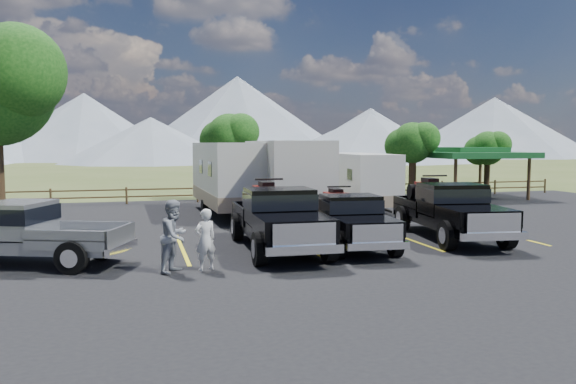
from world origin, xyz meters
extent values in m
plane|color=#455524|center=(0.00, 0.00, 0.00)|extent=(320.00, 320.00, 0.00)
cube|color=black|center=(0.00, 3.00, 0.02)|extent=(44.00, 34.00, 0.04)
cube|color=yellow|center=(-6.00, 4.00, 0.04)|extent=(0.12, 5.50, 0.01)
cube|color=yellow|center=(-2.00, 4.00, 0.04)|extent=(0.12, 5.50, 0.01)
cube|color=yellow|center=(2.00, 4.00, 0.04)|extent=(0.12, 5.50, 0.01)
cube|color=yellow|center=(6.00, 4.00, 0.04)|extent=(0.12, 5.50, 0.01)
sphere|color=#124210|center=(-11.54, 8.20, 6.08)|extent=(3.52, 3.52, 3.52)
cylinder|color=black|center=(9.00, 17.00, 1.40)|extent=(0.39, 0.39, 2.80)
sphere|color=#124210|center=(9.00, 17.00, 3.50)|extent=(2.52, 2.52, 2.52)
sphere|color=#124210|center=(9.54, 16.55, 3.77)|extent=(1.98, 1.98, 1.98)
sphere|color=#124210|center=(8.50, 17.40, 3.32)|extent=(2.16, 2.16, 2.16)
cylinder|color=black|center=(15.00, 18.00, 1.26)|extent=(0.38, 0.38, 2.52)
sphere|color=#124210|center=(15.00, 18.00, 3.15)|extent=(2.24, 2.24, 2.24)
sphere|color=#124210|center=(15.48, 17.60, 3.39)|extent=(1.76, 1.76, 1.76)
sphere|color=#124210|center=(14.55, 18.35, 2.99)|extent=(1.92, 1.92, 1.92)
cylinder|color=black|center=(-2.00, 19.00, 1.54)|extent=(0.41, 0.41, 3.08)
sphere|color=#124210|center=(-2.00, 19.00, 3.85)|extent=(2.80, 2.80, 2.80)
sphere|color=#124210|center=(-1.40, 18.50, 4.15)|extent=(2.20, 2.20, 2.20)
sphere|color=#124210|center=(-2.56, 19.44, 3.65)|extent=(2.40, 2.40, 2.40)
cylinder|color=#4E3C21|center=(-12.00, 18.50, 0.50)|extent=(0.12, 0.12, 1.00)
cylinder|color=#4E3C21|center=(-8.00, 18.50, 0.50)|extent=(0.12, 0.12, 1.00)
cylinder|color=#4E3C21|center=(-4.00, 18.50, 0.50)|extent=(0.12, 0.12, 1.00)
cylinder|color=#4E3C21|center=(0.00, 18.50, 0.50)|extent=(0.12, 0.12, 1.00)
cylinder|color=#4E3C21|center=(4.00, 18.50, 0.50)|extent=(0.12, 0.12, 1.00)
cylinder|color=#4E3C21|center=(8.00, 18.50, 0.50)|extent=(0.12, 0.12, 1.00)
cylinder|color=#4E3C21|center=(12.00, 18.50, 0.50)|extent=(0.12, 0.12, 1.00)
cylinder|color=#4E3C21|center=(16.00, 18.50, 0.50)|extent=(0.12, 0.12, 1.00)
cylinder|color=#4E3C21|center=(20.00, 18.50, 0.50)|extent=(0.12, 0.12, 1.00)
cube|color=#4E3C21|center=(2.00, 18.50, 0.45)|extent=(36.00, 0.06, 0.08)
cube|color=#4E3C21|center=(2.00, 18.50, 0.85)|extent=(36.00, 0.06, 0.08)
cylinder|color=#4E3C21|center=(10.50, 14.50, 1.30)|extent=(0.20, 0.20, 2.60)
cylinder|color=#4E3C21|center=(10.50, 19.50, 1.30)|extent=(0.20, 0.20, 2.60)
cylinder|color=#4E3C21|center=(15.50, 14.50, 1.30)|extent=(0.20, 0.20, 2.60)
cylinder|color=#4E3C21|center=(15.50, 19.50, 1.30)|extent=(0.20, 0.20, 2.60)
cube|color=#175325|center=(13.00, 17.00, 2.75)|extent=(6.20, 6.20, 0.35)
cube|color=#175325|center=(13.00, 17.00, 3.05)|extent=(3.50, 3.50, 0.35)
cone|color=gray|center=(-18.00, 112.00, 7.00)|extent=(44.00, 44.00, 14.00)
cone|color=gray|center=(14.00, 108.00, 9.00)|extent=(52.00, 52.00, 18.00)
cone|color=gray|center=(48.00, 114.00, 6.00)|extent=(40.00, 40.00, 12.00)
cone|color=gray|center=(80.00, 110.00, 7.50)|extent=(50.00, 50.00, 15.00)
cone|color=gray|center=(-5.00, 87.00, 4.00)|extent=(32.00, 32.00, 8.00)
cone|color=gray|center=(35.00, 84.00, 4.50)|extent=(40.00, 40.00, 9.00)
cube|color=black|center=(-3.02, 2.92, 0.72)|extent=(2.16, 6.25, 0.39)
cube|color=black|center=(-3.07, 0.84, 1.13)|extent=(2.14, 2.01, 0.54)
cube|color=black|center=(-3.02, 2.79, 1.51)|extent=(2.09, 1.75, 1.09)
cube|color=black|center=(-3.02, 2.79, 1.67)|extent=(2.13, 1.82, 0.49)
cube|color=black|center=(-2.96, 4.88, 1.02)|extent=(2.16, 2.66, 0.60)
cube|color=white|center=(-3.10, -0.27, 1.07)|extent=(1.74, 0.13, 0.60)
cube|color=white|center=(-3.10, -0.34, 0.66)|extent=(2.14, 0.25, 0.24)
cube|color=white|center=(-2.93, 6.18, 0.66)|extent=(2.13, 0.23, 0.24)
cylinder|color=black|center=(-4.09, 0.80, 0.53)|extent=(0.35, 0.99, 0.98)
cylinder|color=black|center=(-2.05, 0.74, 0.53)|extent=(0.35, 0.99, 0.98)
cylinder|color=black|center=(-3.98, 5.10, 0.53)|extent=(0.35, 0.99, 0.98)
cylinder|color=black|center=(-1.94, 5.05, 0.53)|extent=(0.35, 0.99, 0.98)
cube|color=maroon|center=(-2.96, 4.88, 1.76)|extent=(0.80, 1.43, 0.38)
cube|color=black|center=(-2.96, 4.88, 2.03)|extent=(0.46, 0.83, 0.20)
cube|color=maroon|center=(-2.98, 4.28, 1.87)|extent=(0.88, 0.40, 0.24)
cylinder|color=black|center=(-2.98, 4.39, 2.25)|extent=(0.98, 0.09, 0.07)
cylinder|color=black|center=(-3.47, 4.29, 1.54)|extent=(0.30, 0.62, 0.61)
cylinder|color=black|center=(-2.49, 4.27, 1.54)|extent=(0.30, 0.62, 0.61)
cylinder|color=black|center=(-3.44, 5.49, 1.54)|extent=(0.30, 0.62, 0.61)
cylinder|color=black|center=(-2.46, 5.46, 1.54)|extent=(0.30, 0.62, 0.61)
cube|color=black|center=(-0.59, 2.90, 0.63)|extent=(2.14, 5.49, 0.34)
cube|color=black|center=(-0.73, 1.10, 0.98)|extent=(1.93, 1.83, 0.47)
cube|color=black|center=(-0.60, 2.79, 1.31)|extent=(1.88, 1.60, 0.94)
cube|color=black|center=(-0.60, 2.79, 1.45)|extent=(1.92, 1.66, 0.42)
cube|color=black|center=(-0.46, 4.59, 0.89)|extent=(1.98, 2.39, 0.52)
cube|color=white|center=(-0.80, 0.14, 0.94)|extent=(1.51, 0.19, 0.52)
cube|color=white|center=(-0.81, 0.08, 0.58)|extent=(1.85, 0.31, 0.21)
cube|color=white|center=(-0.38, 5.72, 0.58)|extent=(1.85, 0.29, 0.21)
cylinder|color=black|center=(-1.62, 1.11, 0.46)|extent=(0.35, 0.87, 0.85)
cylinder|color=black|center=(0.15, 0.97, 0.46)|extent=(0.35, 0.87, 0.85)
cylinder|color=black|center=(-1.33, 4.83, 0.46)|extent=(0.35, 0.87, 0.85)
cylinder|color=black|center=(0.43, 4.69, 0.46)|extent=(0.35, 0.87, 0.85)
cube|color=maroon|center=(-0.46, 4.59, 1.53)|extent=(0.75, 1.27, 0.33)
cube|color=black|center=(-0.46, 4.59, 1.76)|extent=(0.43, 0.73, 0.17)
cube|color=maroon|center=(-0.50, 4.07, 1.62)|extent=(0.78, 0.39, 0.21)
cylinder|color=black|center=(-0.49, 4.17, 1.95)|extent=(0.85, 0.12, 0.06)
cylinder|color=black|center=(-0.92, 4.11, 1.34)|extent=(0.28, 0.54, 0.53)
cylinder|color=black|center=(-0.08, 4.04, 1.34)|extent=(0.28, 0.54, 0.53)
cylinder|color=black|center=(-0.84, 5.14, 1.34)|extent=(0.28, 0.54, 0.53)
cylinder|color=black|center=(0.00, 5.08, 1.34)|extent=(0.28, 0.54, 0.53)
cube|color=black|center=(3.50, 3.47, 0.72)|extent=(2.76, 6.37, 0.39)
cube|color=black|center=(3.24, 1.41, 1.12)|extent=(2.31, 2.19, 0.54)
cube|color=black|center=(3.49, 3.34, 1.50)|extent=(2.23, 1.93, 1.08)
cube|color=black|center=(3.49, 3.34, 1.66)|extent=(2.28, 2.00, 0.49)
cube|color=black|center=(3.75, 5.40, 1.02)|extent=(2.39, 2.84, 0.59)
cube|color=white|center=(3.10, 0.31, 1.07)|extent=(1.73, 0.31, 0.59)
cube|color=white|center=(3.09, 0.25, 0.66)|extent=(2.13, 0.46, 0.24)
cube|color=white|center=(3.92, 6.69, 0.66)|extent=(2.12, 0.44, 0.24)
cylinder|color=black|center=(2.22, 1.47, 0.53)|extent=(0.45, 1.01, 0.97)
cylinder|color=black|center=(4.24, 1.21, 0.53)|extent=(0.45, 1.01, 0.97)
cylinder|color=black|center=(2.77, 5.72, 0.53)|extent=(0.45, 1.01, 0.97)
cylinder|color=black|center=(4.79, 5.46, 0.53)|extent=(0.45, 1.01, 0.97)
cube|color=maroon|center=(3.75, 5.40, 1.75)|extent=(0.93, 1.49, 0.38)
cube|color=black|center=(3.75, 5.40, 2.02)|extent=(0.53, 0.86, 0.19)
cube|color=maroon|center=(3.68, 4.81, 1.86)|extent=(0.91, 0.49, 0.24)
cylinder|color=black|center=(3.69, 4.92, 2.24)|extent=(0.97, 0.19, 0.06)
cylinder|color=black|center=(3.19, 4.87, 1.53)|extent=(0.36, 0.64, 0.61)
cylinder|color=black|center=(4.16, 4.75, 1.53)|extent=(0.36, 0.64, 0.61)
cylinder|color=black|center=(3.35, 6.05, 1.53)|extent=(0.36, 0.64, 0.61)
cylinder|color=black|center=(4.31, 5.93, 1.53)|extent=(0.36, 0.64, 0.61)
cube|color=silver|center=(-3.08, 12.16, 2.07)|extent=(2.80, 8.07, 2.88)
cube|color=gray|center=(-3.08, 12.16, 0.95)|extent=(2.83, 8.11, 0.64)
cube|color=black|center=(-4.31, 10.13, 2.35)|extent=(0.05, 0.96, 0.64)
cube|color=black|center=(-1.73, 10.20, 2.35)|extent=(0.05, 0.96, 0.64)
cylinder|color=black|center=(-4.29, 12.45, 0.41)|extent=(0.29, 0.75, 0.75)
cylinder|color=black|center=(-1.88, 12.52, 0.41)|extent=(0.29, 0.75, 0.75)
cube|color=black|center=(-2.93, 7.21, 0.57)|extent=(0.19, 1.92, 0.11)
cube|color=silver|center=(-0.74, 10.70, 2.11)|extent=(3.01, 8.30, 2.95)
cube|color=gray|center=(-0.74, 10.70, 0.97)|extent=(3.04, 8.34, 0.65)
cube|color=black|center=(-2.16, 8.72, 2.41)|extent=(0.07, 0.98, 0.65)
cube|color=black|center=(0.49, 8.59, 2.41)|extent=(0.07, 0.98, 0.65)
cylinder|color=black|center=(-1.95, 11.08, 0.42)|extent=(0.31, 0.78, 0.76)
cylinder|color=black|center=(0.51, 10.97, 0.42)|extent=(0.31, 0.78, 0.76)
cube|color=black|center=(-0.98, 5.63, 0.59)|extent=(0.23, 1.97, 0.11)
cube|color=silver|center=(3.72, 12.45, 1.74)|extent=(2.68, 6.87, 2.42)
cube|color=gray|center=(3.72, 12.45, 0.80)|extent=(2.70, 6.90, 0.54)
cube|color=black|center=(2.50, 10.86, 1.98)|extent=(0.08, 0.80, 0.54)
cube|color=black|center=(4.67, 10.69, 1.98)|extent=(0.08, 0.80, 0.54)
cylinder|color=black|center=(2.73, 12.80, 0.35)|extent=(0.27, 0.64, 0.63)
cylinder|color=black|center=(4.75, 12.64, 0.35)|extent=(0.27, 0.64, 0.63)
cube|color=black|center=(3.39, 8.30, 0.49)|extent=(0.24, 1.62, 0.09)
cube|color=gray|center=(-10.54, 2.68, 0.65)|extent=(5.82, 3.70, 0.35)
cube|color=gray|center=(-10.65, 2.72, 1.36)|extent=(2.09, 2.26, 0.97)
cube|color=black|center=(-10.65, 2.72, 1.50)|extent=(2.15, 2.32, 0.44)
cube|color=gray|center=(-8.91, 2.04, 0.92)|extent=(2.86, 2.60, 0.54)
cube|color=white|center=(-7.82, 1.61, 0.60)|extent=(0.84, 1.83, 0.21)
cylinder|color=black|center=(-8.41, 2.83, 0.48)|extent=(0.92, 0.59, 0.88)
cylinder|color=black|center=(-9.08, 1.12, 0.48)|extent=(0.92, 0.59, 0.88)
imported|color=silver|center=(-5.62, 0.66, 0.88)|extent=(0.72, 0.59, 1.68)
imported|color=gray|center=(-6.44, 0.66, 1.02)|extent=(1.15, 1.20, 1.95)
camera|label=1|loc=(-7.34, -14.42, 3.49)|focal=35.00mm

